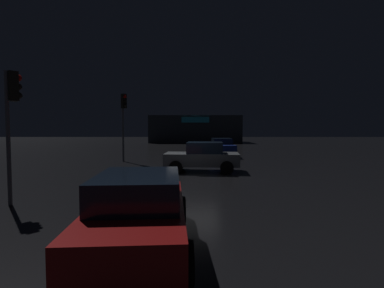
{
  "coord_description": "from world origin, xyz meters",
  "views": [
    {
      "loc": [
        -0.06,
        -14.64,
        2.3
      ],
      "look_at": [
        -0.03,
        5.32,
        1.21
      ],
      "focal_mm": 27.78,
      "sensor_mm": 36.0,
      "label": 1
    }
  ],
  "objects_px": {
    "traffic_signal_main": "(123,113)",
    "car_near": "(138,209)",
    "car_far": "(202,156)",
    "traffic_signal_opposite": "(11,105)",
    "car_crossing": "(221,147)",
    "store_building": "(195,129)"
  },
  "relations": [
    {
      "from": "car_near",
      "to": "car_crossing",
      "type": "bearing_deg",
      "value": 79.42
    },
    {
      "from": "car_near",
      "to": "car_far",
      "type": "xyz_separation_m",
      "value": [
        1.58,
        9.95,
        0.05
      ]
    },
    {
      "from": "traffic_signal_main",
      "to": "traffic_signal_opposite",
      "type": "distance_m",
      "value": 11.31
    },
    {
      "from": "traffic_signal_main",
      "to": "car_near",
      "type": "relative_size",
      "value": 1.05
    },
    {
      "from": "store_building",
      "to": "traffic_signal_opposite",
      "type": "distance_m",
      "value": 39.29
    },
    {
      "from": "car_crossing",
      "to": "traffic_signal_main",
      "type": "bearing_deg",
      "value": -150.75
    },
    {
      "from": "traffic_signal_main",
      "to": "car_near",
      "type": "height_order",
      "value": "traffic_signal_main"
    },
    {
      "from": "store_building",
      "to": "traffic_signal_opposite",
      "type": "relative_size",
      "value": 3.55
    },
    {
      "from": "traffic_signal_main",
      "to": "car_crossing",
      "type": "relative_size",
      "value": 1.05
    },
    {
      "from": "car_near",
      "to": "car_far",
      "type": "distance_m",
      "value": 10.08
    },
    {
      "from": "traffic_signal_main",
      "to": "car_crossing",
      "type": "height_order",
      "value": "traffic_signal_main"
    },
    {
      "from": "traffic_signal_main",
      "to": "traffic_signal_opposite",
      "type": "xyz_separation_m",
      "value": [
        -0.7,
        -11.28,
        -0.34
      ]
    },
    {
      "from": "car_far",
      "to": "store_building",
      "type": "bearing_deg",
      "value": 90.12
    },
    {
      "from": "traffic_signal_main",
      "to": "car_far",
      "type": "relative_size",
      "value": 1.15
    },
    {
      "from": "traffic_signal_opposite",
      "to": "traffic_signal_main",
      "type": "bearing_deg",
      "value": 86.43
    },
    {
      "from": "traffic_signal_main",
      "to": "car_crossing",
      "type": "bearing_deg",
      "value": 29.25
    },
    {
      "from": "traffic_signal_opposite",
      "to": "car_crossing",
      "type": "bearing_deg",
      "value": 63.03
    },
    {
      "from": "car_near",
      "to": "traffic_signal_main",
      "type": "bearing_deg",
      "value": 103.91
    },
    {
      "from": "traffic_signal_opposite",
      "to": "car_near",
      "type": "distance_m",
      "value": 5.82
    },
    {
      "from": "traffic_signal_main",
      "to": "car_near",
      "type": "distance_m",
      "value": 15.17
    },
    {
      "from": "car_near",
      "to": "car_far",
      "type": "height_order",
      "value": "car_far"
    },
    {
      "from": "traffic_signal_main",
      "to": "car_far",
      "type": "height_order",
      "value": "traffic_signal_main"
    }
  ]
}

